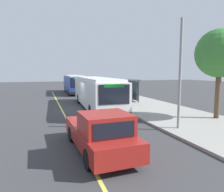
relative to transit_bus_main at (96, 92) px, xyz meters
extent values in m
plane|color=#38383A|center=(-0.04, -1.01, -1.62)|extent=(120.00, 120.00, 0.00)
cube|color=gray|center=(-0.04, 4.99, -1.54)|extent=(44.00, 6.40, 0.15)
cube|color=#E0D64C|center=(-0.04, -3.21, -1.61)|extent=(36.00, 0.14, 0.01)
cube|color=white|center=(-0.02, -0.01, -0.07)|extent=(12.50, 3.09, 2.40)
cube|color=silver|center=(-0.02, -0.01, 1.23)|extent=(11.50, 2.80, 0.20)
cube|color=black|center=(6.19, -0.28, 0.36)|extent=(0.14, 2.17, 1.34)
cube|color=black|center=(0.04, 1.28, 0.22)|extent=(10.90, 0.52, 1.06)
cube|color=#197259|center=(0.04, 1.28, -1.05)|extent=(11.77, 0.55, 0.28)
cube|color=#26D83F|center=(6.20, -0.28, 0.95)|extent=(0.09, 1.40, 0.24)
cube|color=black|center=(6.21, -0.28, -1.09)|extent=(0.19, 2.50, 0.36)
cylinder|color=black|center=(3.88, 0.98, -1.12)|extent=(1.01, 0.32, 1.00)
cylinder|color=black|center=(3.77, -1.33, -1.12)|extent=(1.01, 0.32, 1.00)
cylinder|color=black|center=(-3.68, 1.31, -1.12)|extent=(1.01, 0.32, 1.00)
cylinder|color=black|center=(-3.78, -1.00, -1.12)|extent=(1.01, 0.32, 1.00)
cube|color=navy|center=(-15.31, 0.17, -0.07)|extent=(10.55, 2.83, 2.40)
cube|color=silver|center=(-15.31, 0.17, 1.23)|extent=(9.71, 2.55, 0.20)
cube|color=black|center=(-10.06, 0.03, 0.36)|extent=(0.10, 2.17, 1.34)
cube|color=black|center=(-15.28, 1.46, 0.22)|extent=(9.23, 0.29, 1.06)
cube|color=yellow|center=(-15.28, 1.46, -1.05)|extent=(9.96, 0.30, 0.28)
cube|color=#26D83F|center=(-10.05, 0.03, 0.95)|extent=(0.07, 1.40, 0.24)
cube|color=black|center=(-10.04, 0.03, -1.09)|extent=(0.15, 2.50, 0.36)
cylinder|color=black|center=(-12.03, 1.23, -1.12)|extent=(1.01, 0.31, 1.00)
cylinder|color=black|center=(-12.09, -1.07, -1.12)|extent=(1.01, 0.31, 1.00)
cylinder|color=black|center=(-18.43, 1.40, -1.12)|extent=(1.01, 0.31, 1.00)
cylinder|color=black|center=(-18.49, -0.90, -1.12)|extent=(1.01, 0.31, 1.00)
cube|color=maroon|center=(10.54, -2.55, -0.94)|extent=(5.49, 2.26, 0.75)
cube|color=maroon|center=(11.48, -2.51, -0.17)|extent=(1.98, 1.99, 0.80)
cube|color=black|center=(12.44, -2.46, -0.22)|extent=(0.11, 1.60, 0.60)
cylinder|color=black|center=(12.17, -1.57, -1.24)|extent=(0.77, 0.28, 0.76)
cylinder|color=black|center=(12.25, -3.37, -1.24)|extent=(0.77, 0.28, 0.76)
cylinder|color=black|center=(8.88, -1.74, -1.24)|extent=(0.77, 0.28, 0.76)
cylinder|color=black|center=(8.96, -3.53, -1.24)|extent=(0.77, 0.28, 0.76)
cylinder|color=#333338|center=(-1.41, 5.21, -0.27)|extent=(0.10, 0.10, 2.40)
cylinder|color=#333338|center=(-1.41, 3.91, -0.27)|extent=(0.10, 0.10, 2.40)
cylinder|color=#333338|center=(-4.01, 5.21, -0.27)|extent=(0.10, 0.10, 2.40)
cylinder|color=#333338|center=(-4.01, 3.91, -0.27)|extent=(0.10, 0.10, 2.40)
cube|color=#333338|center=(-2.71, 4.56, 0.97)|extent=(2.90, 1.60, 0.08)
cube|color=#4C606B|center=(-2.71, 5.21, -0.27)|extent=(2.47, 0.04, 2.16)
cube|color=navy|center=(-4.01, 4.56, -0.32)|extent=(0.06, 1.11, 1.82)
cube|color=brown|center=(-2.83, 4.58, -1.02)|extent=(1.60, 0.44, 0.06)
cube|color=brown|center=(-2.83, 4.82, -0.74)|extent=(1.60, 0.05, 0.44)
cube|color=#333338|center=(-3.55, 4.58, -1.24)|extent=(0.08, 0.40, 0.45)
cube|color=#333338|center=(-2.11, 4.58, -1.24)|extent=(0.08, 0.40, 0.45)
cylinder|color=#333338|center=(-0.79, 2.48, -0.07)|extent=(0.07, 0.07, 2.80)
cube|color=white|center=(-0.79, 2.46, 1.03)|extent=(0.44, 0.03, 0.56)
cube|color=red|center=(-0.79, 2.44, 1.03)|extent=(0.40, 0.01, 0.16)
cylinder|color=#282D47|center=(-4.99, 3.52, -1.04)|extent=(0.14, 0.14, 0.85)
cylinder|color=#282D47|center=(-4.99, 3.34, -1.04)|extent=(0.14, 0.14, 0.85)
cube|color=#338C4C|center=(-4.99, 3.43, -0.31)|extent=(0.24, 0.40, 0.62)
sphere|color=tan|center=(-4.99, 3.43, 0.11)|extent=(0.22, 0.22, 0.22)
cylinder|color=brown|center=(7.59, 7.11, 0.22)|extent=(0.36, 0.36, 3.37)
sphere|color=#387A33|center=(7.59, 7.11, 3.19)|extent=(3.43, 3.43, 3.43)
cylinder|color=gray|center=(9.01, 2.79, 1.73)|extent=(0.16, 0.16, 6.40)
camera|label=1|loc=(19.28, -4.85, 1.87)|focal=33.38mm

